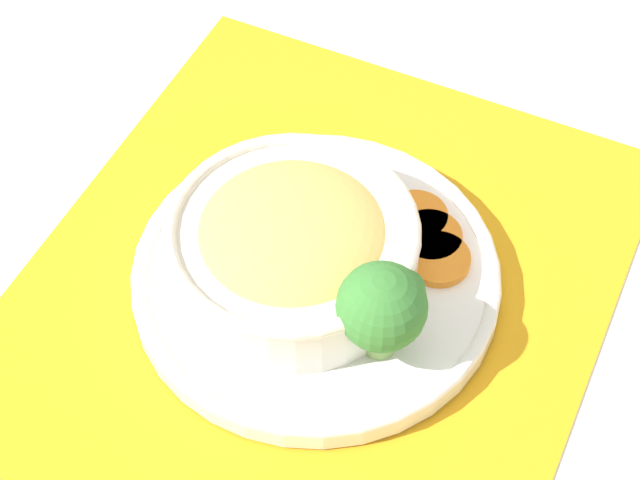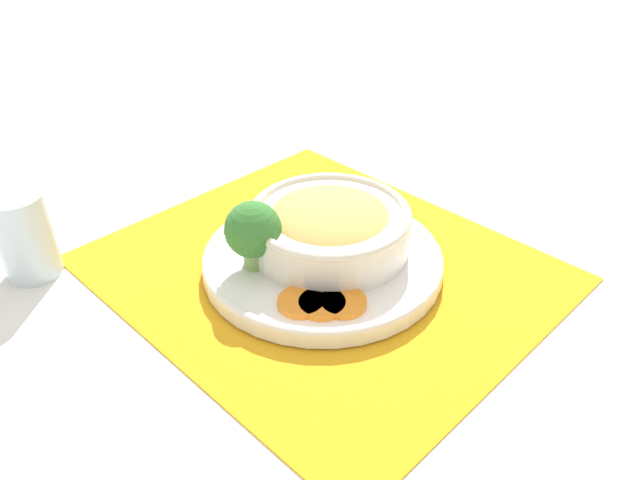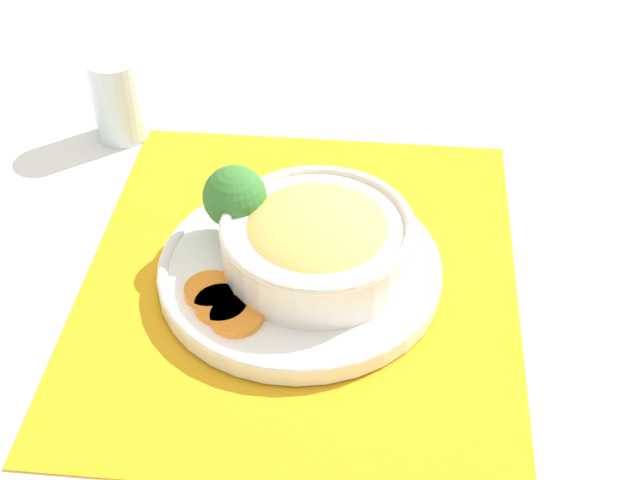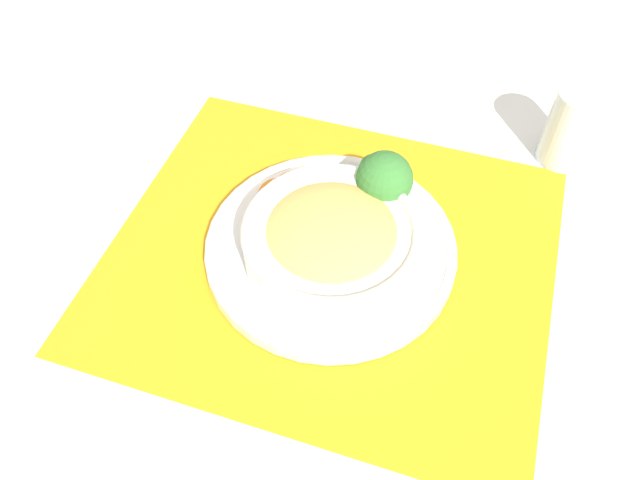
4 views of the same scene
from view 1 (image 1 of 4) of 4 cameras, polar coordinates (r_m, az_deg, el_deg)
name	(u,v)px [view 1 (image 1 of 4)]	position (r m, az deg, el deg)	size (l,w,h in m)	color
ground_plane	(316,287)	(0.82, -0.20, -2.51)	(4.00, 4.00, 0.00)	white
placemat	(316,285)	(0.82, -0.20, -2.43)	(0.53, 0.48, 0.00)	orange
plate	(316,275)	(0.81, -0.21, -1.88)	(0.28, 0.28, 0.02)	white
bowl	(292,244)	(0.78, -1.49, -0.21)	(0.19, 0.19, 0.06)	silver
broccoli_floret	(382,307)	(0.73, 3.35, -3.61)	(0.06, 0.06, 0.08)	#84AD5B
carrot_slice_near	(438,259)	(0.81, 6.32, -1.02)	(0.05, 0.05, 0.01)	orange
carrot_slice_middle	(430,237)	(0.82, 5.89, 0.18)	(0.05, 0.05, 0.01)	orange
carrot_slice_far	(416,217)	(0.83, 5.15, 1.25)	(0.05, 0.05, 0.01)	orange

